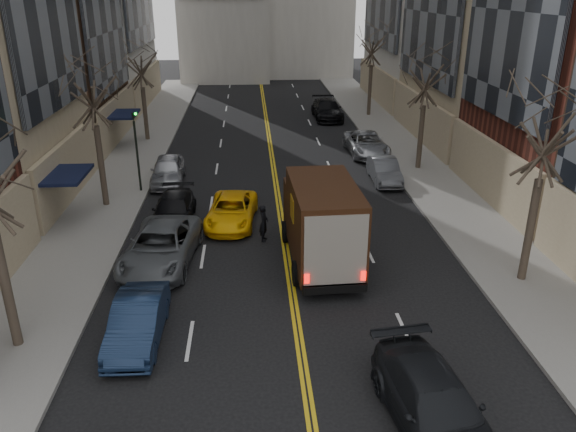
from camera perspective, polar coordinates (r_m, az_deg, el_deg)
name	(u,v)px	position (r m, az deg, el deg)	size (l,w,h in m)	color
sidewalk_left	(129,165)	(36.57, -15.84, 5.04)	(4.00, 66.00, 0.15)	slate
sidewalk_right	(412,159)	(37.25, 12.48, 5.69)	(4.00, 66.00, 0.15)	slate
tree_lf_mid	(89,75)	(28.47, -19.53, 13.33)	(3.20, 3.20, 8.91)	#382D23
tree_lf_far	(139,55)	(41.13, -14.86, 15.53)	(3.20, 3.20, 8.12)	#382D23
tree_rt_near	(551,114)	(21.27, 25.15, 9.35)	(3.20, 3.20, 8.71)	#382D23
tree_rt_mid	(427,66)	(34.06, 13.95, 14.53)	(3.20, 3.20, 8.32)	#382D23
tree_rt_far	(373,34)	(48.44, 8.62, 17.81)	(3.20, 3.20, 9.11)	#382D23
traffic_signal	(136,142)	(30.80, -15.18, 7.23)	(0.29, 0.26, 4.70)	black
ups_truck	(321,222)	(22.30, 3.40, -0.65)	(2.85, 6.54, 3.53)	black
observer_sedan	(435,406)	(15.31, 14.70, -18.15)	(2.72, 5.37, 1.49)	black
taxi	(232,211)	(26.55, -5.75, 0.54)	(2.14, 4.64, 1.29)	yellow
pedestrian	(264,223)	(24.61, -2.48, -0.73)	(0.60, 0.40, 1.66)	black
parked_lf_b	(138,321)	(18.61, -15.04, -10.29)	(1.47, 4.21, 1.39)	#13213C
parked_lf_c	(161,247)	(23.13, -12.80, -3.05)	(2.57, 5.58, 1.55)	#53575B
parked_lf_d	(173,210)	(26.99, -11.56, 0.58)	(1.85, 4.54, 1.32)	black
parked_lf_e	(168,170)	(32.64, -12.11, 4.58)	(1.78, 4.43, 1.51)	#A4A6AC
parked_rt_a	(384,171)	(32.58, 9.77, 4.57)	(1.41, 4.06, 1.34)	#484A4F
parked_rt_b	(366,144)	(37.86, 7.98, 7.29)	(2.39, 5.19, 1.44)	#B4B7BC
parked_rt_c	(327,109)	(47.90, 3.99, 10.75)	(2.22, 5.45, 1.58)	black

